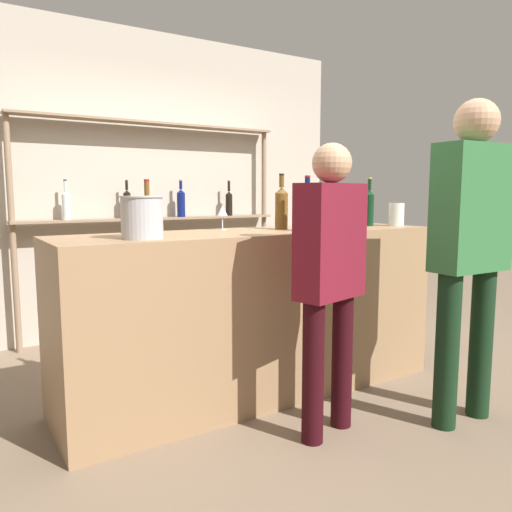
% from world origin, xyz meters
% --- Properties ---
extents(ground_plane, '(16.00, 16.00, 0.00)m').
position_xyz_m(ground_plane, '(0.00, 0.00, 0.00)').
color(ground_plane, '#7A6651').
extents(bar_counter, '(2.53, 0.67, 1.07)m').
position_xyz_m(bar_counter, '(0.00, 0.00, 0.54)').
color(bar_counter, '#997551').
rests_on(bar_counter, ground_plane).
extents(back_wall, '(4.13, 0.12, 2.80)m').
position_xyz_m(back_wall, '(0.00, 1.94, 1.40)').
color(back_wall, '#B2A899').
rests_on(back_wall, ground_plane).
extents(back_shelf, '(2.48, 0.18, 1.96)m').
position_xyz_m(back_shelf, '(0.01, 1.76, 1.31)').
color(back_shelf, '#897056').
rests_on(back_shelf, ground_plane).
extents(counter_bottle_0, '(0.09, 0.09, 0.37)m').
position_xyz_m(counter_bottle_0, '(0.23, 0.05, 1.22)').
color(counter_bottle_0, brown).
rests_on(counter_bottle_0, bar_counter).
extents(counter_bottle_1, '(0.09, 0.09, 0.35)m').
position_xyz_m(counter_bottle_1, '(0.28, -0.17, 1.21)').
color(counter_bottle_1, '#0F1956').
rests_on(counter_bottle_1, bar_counter).
extents(counter_bottle_2, '(0.07, 0.07, 0.36)m').
position_xyz_m(counter_bottle_2, '(0.97, -0.02, 1.21)').
color(counter_bottle_2, black).
rests_on(counter_bottle_2, bar_counter).
extents(counter_bottle_3, '(0.08, 0.08, 0.32)m').
position_xyz_m(counter_bottle_3, '(-0.65, 0.19, 1.20)').
color(counter_bottle_3, brown).
rests_on(counter_bottle_3, bar_counter).
extents(wine_glass, '(0.07, 0.07, 0.16)m').
position_xyz_m(wine_glass, '(-0.13, 0.21, 1.19)').
color(wine_glass, silver).
rests_on(wine_glass, bar_counter).
extents(ice_bucket, '(0.23, 0.23, 0.23)m').
position_xyz_m(ice_bucket, '(-0.80, -0.13, 1.19)').
color(ice_bucket, '#B2B2B7').
rests_on(ice_bucket, bar_counter).
extents(cork_jar, '(0.11, 0.11, 0.17)m').
position_xyz_m(cork_jar, '(1.15, -0.13, 1.16)').
color(cork_jar, silver).
rests_on(cork_jar, bar_counter).
extents(customer_center, '(0.44, 0.27, 1.57)m').
position_xyz_m(customer_center, '(0.02, -0.70, 0.92)').
color(customer_center, black).
rests_on(customer_center, ground_plane).
extents(customer_right, '(0.47, 0.24, 1.82)m').
position_xyz_m(customer_right, '(0.78, -1.00, 1.07)').
color(customer_right, black).
rests_on(customer_right, ground_plane).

